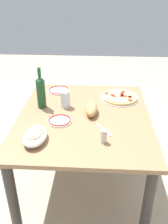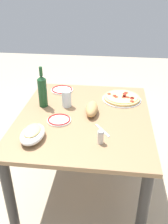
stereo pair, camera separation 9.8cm
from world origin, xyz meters
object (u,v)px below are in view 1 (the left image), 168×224
at_px(pepperoni_pizza, 119,97).
at_px(baked_pasta_dish, 35,135).
at_px(bread_loaf, 92,109).
at_px(dining_table, 84,128).
at_px(wine_bottle, 41,92).
at_px(spice_shaker, 104,136).
at_px(water_glass, 65,99).
at_px(side_plate_far, 60,121).
at_px(side_plate_near, 59,90).

bearing_deg(pepperoni_pizza, baked_pasta_dish, -41.51).
bearing_deg(bread_loaf, pepperoni_pizza, 140.04).
distance_m(dining_table, baked_pasta_dish, 0.47).
xyz_separation_m(wine_bottle, spice_shaker, (0.45, 0.49, -0.09)).
bearing_deg(water_glass, side_plate_far, -3.42).
distance_m(dining_table, pepperoni_pizza, 0.44).
bearing_deg(bread_loaf, side_plate_near, -141.94).
relative_size(baked_pasta_dish, side_plate_far, 1.38).
height_order(wine_bottle, side_plate_far, wine_bottle).
bearing_deg(bread_loaf, spice_shaker, 13.61).
bearing_deg(bread_loaf, baked_pasta_dish, -42.60).
distance_m(water_glass, side_plate_near, 0.32).
bearing_deg(pepperoni_pizza, water_glass, -68.34).
bearing_deg(dining_table, side_plate_far, -59.43).
relative_size(pepperoni_pizza, spice_shaker, 3.77).
height_order(pepperoni_pizza, spice_shaker, spice_shaker).
xyz_separation_m(baked_pasta_dish, bread_loaf, (-0.38, 0.35, -0.00)).
height_order(dining_table, water_glass, water_glass).
relative_size(water_glass, bread_loaf, 0.62).
xyz_separation_m(wine_bottle, water_glass, (-0.02, 0.19, -0.07)).
distance_m(dining_table, spice_shaker, 0.39).
bearing_deg(bread_loaf, wine_bottle, -101.87).
relative_size(dining_table, pepperoni_pizza, 3.52).
distance_m(side_plate_near, side_plate_far, 0.54).
xyz_separation_m(side_plate_far, spice_shaker, (0.23, 0.31, 0.03)).
relative_size(pepperoni_pizza, baked_pasta_dish, 1.37).
relative_size(dining_table, spice_shaker, 13.27).
distance_m(dining_table, bread_loaf, 0.17).
height_order(water_glass, bread_loaf, water_glass).
bearing_deg(spice_shaker, side_plate_near, -152.40).
distance_m(water_glass, bread_loaf, 0.23).
relative_size(baked_pasta_dish, water_glass, 1.79).
height_order(bread_loaf, spice_shaker, spice_shaker).
bearing_deg(dining_table, side_plate_near, -149.47).
relative_size(dining_table, side_plate_near, 5.77).
distance_m(side_plate_far, spice_shaker, 0.39).
height_order(pepperoni_pizza, side_plate_near, pepperoni_pizza).
distance_m(pepperoni_pizza, bread_loaf, 0.36).
bearing_deg(pepperoni_pizza, wine_bottle, -73.09).
xyz_separation_m(pepperoni_pizza, water_glass, (0.17, -0.44, 0.05)).
relative_size(side_plate_far, spice_shaker, 2.00).
relative_size(wine_bottle, side_plate_near, 1.63).
bearing_deg(side_plate_far, side_plate_near, -170.91).
bearing_deg(pepperoni_pizza, dining_table, -42.53).
bearing_deg(wine_bottle, bread_loaf, 78.13).
bearing_deg(baked_pasta_dish, spice_shaker, 91.16).
relative_size(dining_table, bread_loaf, 5.37).
xyz_separation_m(pepperoni_pizza, baked_pasta_dish, (0.65, -0.58, 0.03)).
relative_size(dining_table, baked_pasta_dish, 4.81).
distance_m(baked_pasta_dish, bread_loaf, 0.51).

